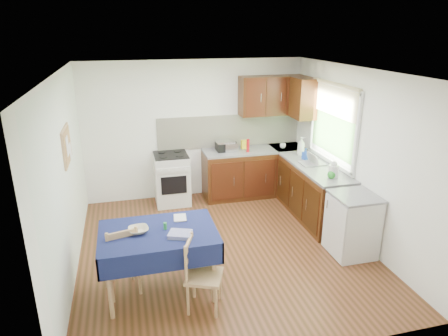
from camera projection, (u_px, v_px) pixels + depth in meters
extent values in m
plane|color=#432A12|center=(223.00, 248.00, 5.76)|extent=(4.20, 4.20, 0.00)
cube|color=white|center=(223.00, 71.00, 4.93)|extent=(4.00, 4.20, 0.02)
cube|color=white|center=(195.00, 130.00, 7.26)|extent=(4.00, 0.02, 2.50)
cube|color=white|center=(283.00, 245.00, 3.42)|extent=(4.00, 0.02, 2.50)
cube|color=white|center=(65.00, 180.00, 4.88)|extent=(0.02, 4.20, 2.50)
cube|color=white|center=(356.00, 156.00, 5.81)|extent=(0.02, 4.20, 2.50)
cube|color=#381209|center=(254.00, 173.00, 7.50)|extent=(1.90, 0.60, 0.86)
cube|color=#381209|center=(313.00, 193.00, 6.60)|extent=(0.60, 1.70, 0.86)
cube|color=gray|center=(255.00, 150.00, 7.35)|extent=(1.90, 0.60, 0.04)
cube|color=gray|center=(315.00, 167.00, 6.45)|extent=(0.60, 1.70, 0.04)
cube|color=gray|center=(287.00, 147.00, 7.51)|extent=(0.60, 0.60, 0.04)
cube|color=white|center=(230.00, 131.00, 7.42)|extent=(2.70, 0.02, 0.60)
cube|color=#381209|center=(272.00, 95.00, 7.23)|extent=(1.20, 0.35, 0.70)
cube|color=#381209|center=(304.00, 98.00, 6.94)|extent=(0.35, 0.50, 0.70)
cube|color=silver|center=(172.00, 179.00, 7.14)|extent=(0.60, 0.60, 0.90)
cube|color=black|center=(171.00, 155.00, 6.99)|extent=(0.58, 0.58, 0.02)
cube|color=black|center=(174.00, 185.00, 6.86)|extent=(0.44, 0.01, 0.32)
cube|color=#325A25|center=(333.00, 128.00, 6.36)|extent=(0.01, 1.40, 0.85)
cube|color=silver|center=(336.00, 87.00, 6.14)|extent=(0.04, 1.48, 0.06)
cube|color=silver|center=(329.00, 161.00, 6.54)|extent=(0.04, 1.48, 0.06)
cube|color=beige|center=(334.00, 101.00, 6.21)|extent=(0.02, 1.36, 0.44)
cube|color=silver|center=(352.00, 226.00, 5.51)|extent=(0.55, 0.58, 0.85)
cube|color=gray|center=(356.00, 196.00, 5.36)|extent=(0.58, 0.60, 0.03)
cube|color=tan|center=(66.00, 146.00, 5.04)|extent=(0.02, 0.62, 0.47)
cube|color=#AC7B48|center=(68.00, 146.00, 5.05)|extent=(0.01, 0.56, 0.41)
cube|color=white|center=(68.00, 146.00, 4.97)|extent=(0.00, 0.18, 0.24)
cube|color=white|center=(70.00, 151.00, 5.19)|extent=(0.00, 0.15, 0.20)
cube|color=#0F183D|center=(158.00, 232.00, 4.57)|extent=(1.30, 0.86, 0.03)
cube|color=#0F183D|center=(163.00, 262.00, 4.21)|extent=(1.34, 0.02, 0.26)
cube|color=#0F183D|center=(155.00, 224.00, 5.01)|extent=(1.34, 0.02, 0.26)
cube|color=#0F183D|center=(99.00, 248.00, 4.46)|extent=(0.02, 0.90, 0.26)
cube|color=#0F183D|center=(214.00, 234.00, 4.76)|extent=(0.02, 0.90, 0.26)
cylinder|color=tan|center=(110.00, 288.00, 4.25)|extent=(0.05, 0.05, 0.78)
cylinder|color=tan|center=(213.00, 273.00, 4.52)|extent=(0.05, 0.05, 0.78)
cylinder|color=tan|center=(111.00, 254.00, 4.90)|extent=(0.05, 0.05, 0.78)
cylinder|color=tan|center=(201.00, 242.00, 5.16)|extent=(0.05, 0.05, 0.78)
cube|color=tan|center=(121.00, 260.00, 4.70)|extent=(0.48, 0.48, 0.04)
cube|color=tan|center=(122.00, 241.00, 4.45)|extent=(0.36, 0.12, 0.29)
cylinder|color=tan|center=(132.00, 265.00, 4.98)|extent=(0.03, 0.03, 0.43)
cylinder|color=tan|center=(106.00, 272.00, 4.83)|extent=(0.03, 0.03, 0.43)
cylinder|color=tan|center=(140.00, 278.00, 4.71)|extent=(0.03, 0.03, 0.43)
cylinder|color=tan|center=(112.00, 286.00, 4.56)|extent=(0.03, 0.03, 0.43)
cube|color=tan|center=(204.00, 276.00, 4.42)|extent=(0.50, 0.50, 0.04)
cube|color=tan|center=(189.00, 250.00, 4.33)|extent=(0.16, 0.33, 0.27)
cylinder|color=tan|center=(216.00, 302.00, 4.32)|extent=(0.03, 0.03, 0.41)
cylinder|color=tan|center=(220.00, 285.00, 4.61)|extent=(0.03, 0.03, 0.41)
cylinder|color=tan|center=(188.00, 299.00, 4.36)|extent=(0.03, 0.03, 0.41)
cylinder|color=tan|center=(194.00, 282.00, 4.65)|extent=(0.03, 0.03, 0.41)
cube|color=silver|center=(231.00, 147.00, 7.16)|extent=(0.24, 0.15, 0.16)
cube|color=black|center=(231.00, 142.00, 7.13)|extent=(0.20, 0.02, 0.02)
cube|color=black|center=(225.00, 147.00, 7.23)|extent=(0.32, 0.28, 0.15)
cube|color=silver|center=(225.00, 141.00, 7.20)|extent=(0.32, 0.28, 0.03)
cylinder|color=red|center=(248.00, 146.00, 7.13)|extent=(0.05, 0.05, 0.24)
cube|color=yellow|center=(244.00, 144.00, 7.34)|extent=(0.12, 0.08, 0.16)
cube|color=gray|center=(312.00, 163.00, 6.54)|extent=(0.39, 0.30, 0.02)
cylinder|color=silver|center=(313.00, 159.00, 6.51)|extent=(0.05, 0.18, 0.18)
cylinder|color=silver|center=(334.00, 171.00, 5.93)|extent=(0.15, 0.15, 0.19)
sphere|color=silver|center=(334.00, 164.00, 5.89)|extent=(0.09, 0.09, 0.09)
imported|color=white|center=(283.00, 146.00, 7.38)|extent=(0.14, 0.14, 0.09)
imported|color=silver|center=(301.00, 146.00, 6.93)|extent=(0.18, 0.18, 0.33)
imported|color=blue|center=(305.00, 154.00, 6.74)|extent=(0.11, 0.11, 0.19)
imported|color=#258825|center=(332.00, 173.00, 5.89)|extent=(0.17, 0.17, 0.16)
imported|color=beige|center=(138.00, 230.00, 4.53)|extent=(0.25, 0.25, 0.06)
imported|color=white|center=(174.00, 218.00, 4.86)|extent=(0.17, 0.22, 0.02)
cylinder|color=#268E3F|center=(165.00, 226.00, 4.60)|extent=(0.04, 0.04, 0.08)
cube|color=#282F96|center=(180.00, 234.00, 4.45)|extent=(0.31, 0.28, 0.04)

